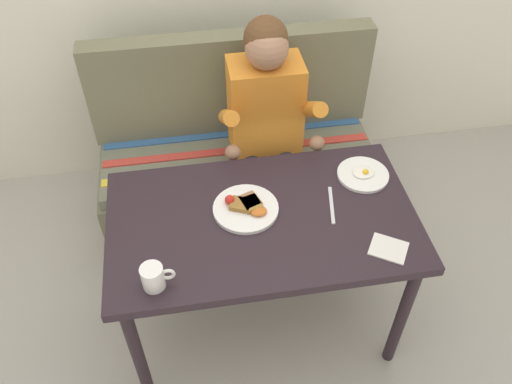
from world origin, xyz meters
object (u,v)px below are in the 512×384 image
knife (332,205)px  coffee_mug (153,277)px  table (262,231)px  person (268,120)px  couch (238,164)px  napkin (388,249)px  plate_eggs (363,174)px  plate_breakfast (246,207)px

knife → coffee_mug: bearing=-148.1°
table → person: size_ratio=0.99×
couch → knife: size_ratio=7.20×
couch → napkin: couch is taller
table → plate_eggs: (0.46, 0.16, 0.09)m
plate_eggs → knife: 0.23m
couch → person: person is taller
table → coffee_mug: (-0.42, -0.25, 0.13)m
person → plate_eggs: size_ratio=5.63×
plate_eggs → person: bearing=127.5°
couch → knife: (0.28, -0.75, 0.40)m
coffee_mug → napkin: coffee_mug is taller
plate_breakfast → knife: 0.34m
table → napkin: size_ratio=9.11×
person → knife: (0.15, -0.57, -0.01)m
coffee_mug → plate_eggs: bearing=25.3°
table → knife: (0.28, 0.02, 0.08)m
table → coffee_mug: 0.51m
plate_eggs → knife: size_ratio=1.08×
table → couch: size_ratio=0.83×
plate_breakfast → napkin: 0.56m
plate_breakfast → person: bearing=71.2°
napkin → couch: bearing=113.4°
napkin → table: bearing=151.7°
person → coffee_mug: (-0.55, -0.84, 0.04)m
table → coffee_mug: size_ratio=10.17×
person → napkin: (0.30, -0.82, -0.01)m
plate_breakfast → coffee_mug: (-0.36, -0.30, 0.04)m
table → napkin: 0.50m
plate_eggs → coffee_mug: size_ratio=1.83×
napkin → plate_breakfast: bearing=150.0°
person → coffee_mug: bearing=-123.0°
coffee_mug → person: bearing=57.0°
table → plate_eggs: size_ratio=5.57×
plate_eggs → napkin: (-0.03, -0.39, -0.01)m
plate_eggs → knife: plate_eggs is taller
plate_breakfast → napkin: size_ratio=1.96×
coffee_mug → knife: size_ratio=0.59×
plate_breakfast → coffee_mug: 0.47m
person → coffee_mug: size_ratio=10.27×
table → plate_breakfast: plate_breakfast is taller
table → knife: bearing=3.5°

